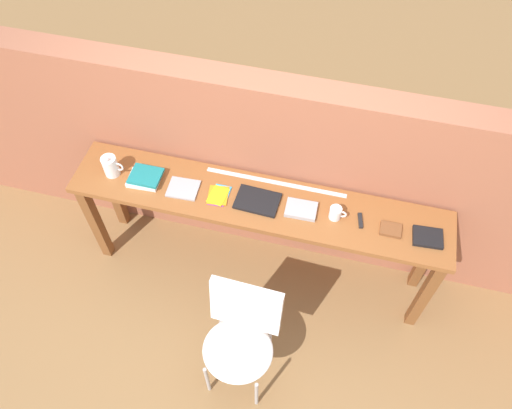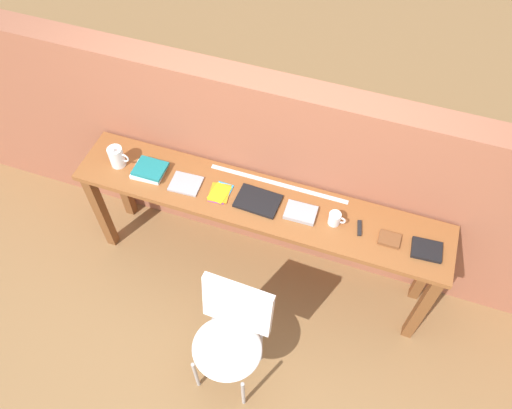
% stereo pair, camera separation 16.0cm
% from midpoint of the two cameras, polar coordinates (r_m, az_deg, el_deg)
% --- Properties ---
extents(ground_plane, '(40.00, 40.00, 0.00)m').
position_cam_midpoint_polar(ground_plane, '(3.83, -2.15, -10.95)').
color(ground_plane, olive).
extents(brick_wall_back, '(6.00, 0.20, 1.57)m').
position_cam_midpoint_polar(brick_wall_back, '(3.49, 0.25, 3.90)').
color(brick_wall_back, '#9E5B42').
rests_on(brick_wall_back, ground).
extents(sideboard, '(2.50, 0.44, 0.88)m').
position_cam_midpoint_polar(sideboard, '(3.33, -1.17, -0.99)').
color(sideboard, brown).
rests_on(sideboard, ground).
extents(chair_white_moulded, '(0.45, 0.47, 0.89)m').
position_cam_midpoint_polar(chair_white_moulded, '(3.16, -3.26, -14.75)').
color(chair_white_moulded, white).
rests_on(chair_white_moulded, ground).
extents(pitcher_white, '(0.14, 0.10, 0.18)m').
position_cam_midpoint_polar(pitcher_white, '(3.45, -17.56, 4.18)').
color(pitcher_white, white).
rests_on(pitcher_white, sideboard).
extents(book_stack_leftmost, '(0.22, 0.18, 0.05)m').
position_cam_midpoint_polar(book_stack_leftmost, '(3.39, -13.93, 2.92)').
color(book_stack_leftmost, white).
rests_on(book_stack_leftmost, sideboard).
extents(magazine_cycling, '(0.21, 0.17, 0.01)m').
position_cam_midpoint_polar(magazine_cycling, '(3.31, -9.69, 1.76)').
color(magazine_cycling, '#9E9EA3').
rests_on(magazine_cycling, sideboard).
extents(pamphlet_pile_colourful, '(0.15, 0.18, 0.01)m').
position_cam_midpoint_polar(pamphlet_pile_colourful, '(3.25, -5.71, 1.01)').
color(pamphlet_pile_colourful, purple).
rests_on(pamphlet_pile_colourful, sideboard).
extents(book_open_centre, '(0.29, 0.20, 0.02)m').
position_cam_midpoint_polar(book_open_centre, '(3.20, -1.24, 0.36)').
color(book_open_centre, black).
rests_on(book_open_centre, sideboard).
extents(book_grey_hardcover, '(0.20, 0.15, 0.03)m').
position_cam_midpoint_polar(book_grey_hardcover, '(3.16, 3.74, -0.62)').
color(book_grey_hardcover, '#9E9EA3').
rests_on(book_grey_hardcover, sideboard).
extents(mug, '(0.11, 0.08, 0.09)m').
position_cam_midpoint_polar(mug, '(3.13, 7.67, -1.02)').
color(mug, white).
rests_on(mug, sideboard).
extents(multitool_folded, '(0.05, 0.11, 0.02)m').
position_cam_midpoint_polar(multitool_folded, '(3.17, 10.43, -1.86)').
color(multitool_folded, black).
rests_on(multitool_folded, sideboard).
extents(leather_journal_brown, '(0.13, 0.10, 0.02)m').
position_cam_midpoint_polar(leather_journal_brown, '(3.16, 13.75, -2.85)').
color(leather_journal_brown, brown).
rests_on(leather_journal_brown, sideboard).
extents(book_repair_rightmost, '(0.19, 0.15, 0.02)m').
position_cam_midpoint_polar(book_repair_rightmost, '(3.19, 17.69, -3.64)').
color(book_repair_rightmost, black).
rests_on(book_repair_rightmost, sideboard).
extents(ruler_metal_back_edge, '(0.95, 0.03, 0.00)m').
position_cam_midpoint_polar(ruler_metal_back_edge, '(3.30, 0.88, 2.49)').
color(ruler_metal_back_edge, silver).
rests_on(ruler_metal_back_edge, sideboard).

